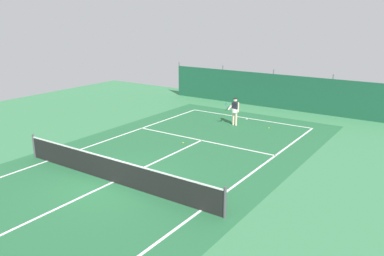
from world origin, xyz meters
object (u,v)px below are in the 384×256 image
tennis_ball_midcourt (183,143)px  tennis_player (235,110)px  tennis_ball_near_player (269,128)px  tennis_ball_by_sideline (224,114)px  tennis_net (113,170)px

tennis_ball_midcourt → tennis_player: bearing=83.0°
tennis_ball_near_player → tennis_ball_by_sideline: 3.96m
tennis_net → tennis_ball_midcourt: bearing=95.6°
tennis_player → tennis_ball_by_sideline: tennis_player is taller
tennis_player → tennis_ball_near_player: (2.00, 0.50, -0.93)m
tennis_ball_near_player → tennis_ball_midcourt: bearing=-117.0°
tennis_net → tennis_ball_by_sideline: bearing=98.2°
tennis_player → tennis_ball_near_player: 2.26m
tennis_player → tennis_ball_near_player: bearing=-156.9°
tennis_player → tennis_ball_midcourt: tennis_player is taller
tennis_net → tennis_ball_near_player: bearing=79.1°
tennis_net → tennis_player: bearing=89.9°
tennis_player → tennis_ball_midcourt: bearing=92.0°
tennis_ball_near_player → tennis_ball_midcourt: size_ratio=1.00×
tennis_ball_near_player → tennis_ball_by_sideline: same height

